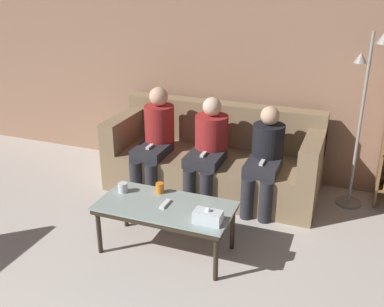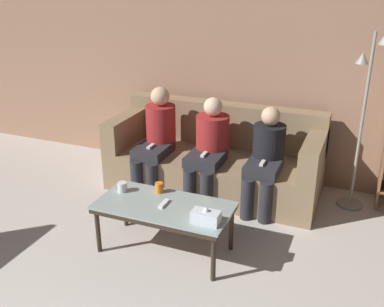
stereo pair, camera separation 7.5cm
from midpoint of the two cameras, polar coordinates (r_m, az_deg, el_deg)
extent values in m
cube|color=#9E755B|center=(5.10, 5.61, 11.41)|extent=(12.00, 0.06, 2.60)
cube|color=#897051|center=(4.90, 3.17, -2.39)|extent=(2.25, 0.90, 0.42)
cube|color=#897051|center=(5.05, 4.58, 3.79)|extent=(2.25, 0.20, 0.48)
cube|color=#897051|center=(5.16, -7.68, 3.25)|extent=(0.18, 0.90, 0.33)
cube|color=#897051|center=(4.56, 15.68, -0.07)|extent=(0.18, 0.90, 0.33)
cube|color=#8C9E99|center=(3.77, -2.96, -6.63)|extent=(1.14, 0.56, 0.02)
cube|color=#2D2319|center=(3.78, -2.95, -7.01)|extent=(1.12, 0.55, 0.04)
cylinder|color=#2D2319|center=(3.95, -11.29, -9.73)|extent=(0.04, 0.04, 0.39)
cylinder|color=#2D2319|center=(3.56, 3.35, -13.27)|extent=(0.04, 0.04, 0.39)
cylinder|color=#2D2319|center=(4.28, -7.96, -6.76)|extent=(0.04, 0.04, 0.39)
cylinder|color=#2D2319|center=(3.92, 5.57, -9.59)|extent=(0.04, 0.04, 0.39)
cylinder|color=silver|center=(4.00, -8.31, -4.23)|extent=(0.08, 0.08, 0.09)
cylinder|color=orange|center=(3.94, -3.65, -4.35)|extent=(0.07, 0.07, 0.09)
cube|color=silver|center=(3.49, 2.39, -8.08)|extent=(0.22, 0.12, 0.10)
sphere|color=white|center=(3.46, 2.40, -7.20)|extent=(0.04, 0.04, 0.04)
cube|color=white|center=(3.76, -2.96, -6.38)|extent=(0.04, 0.15, 0.02)
cylinder|color=gray|center=(4.96, 19.79, -6.04)|extent=(0.26, 0.26, 0.02)
cylinder|color=gray|center=(4.63, 21.18, 3.42)|extent=(0.03, 0.03, 1.75)
cone|color=gray|center=(4.52, 21.29, 11.22)|extent=(0.12, 0.12, 0.10)
cylinder|color=#28282D|center=(4.76, -6.57, -3.30)|extent=(0.13, 0.13, 0.42)
cylinder|color=#28282D|center=(4.69, -4.63, -3.67)|extent=(0.13, 0.13, 0.42)
cube|color=#28282D|center=(4.79, -4.57, 0.36)|extent=(0.32, 0.42, 0.10)
cylinder|color=maroon|center=(4.90, -3.53, 3.34)|extent=(0.32, 0.32, 0.49)
sphere|color=#DBAD89|center=(4.80, -3.63, 7.26)|extent=(0.20, 0.20, 0.20)
cube|color=white|center=(4.73, -4.82, 0.91)|extent=(0.04, 0.12, 0.02)
cylinder|color=#28282D|center=(4.54, 0.16, -4.51)|extent=(0.13, 0.13, 0.42)
cylinder|color=#28282D|center=(4.48, 2.31, -4.89)|extent=(0.13, 0.13, 0.42)
cube|color=#28282D|center=(4.58, 2.18, -0.68)|extent=(0.35, 0.42, 0.10)
cylinder|color=maroon|center=(4.69, 3.08, 2.18)|extent=(0.35, 0.35, 0.45)
sphere|color=beige|center=(4.59, 3.17, 5.94)|extent=(0.19, 0.19, 0.19)
cube|color=white|center=(4.51, 2.02, -0.11)|extent=(0.04, 0.12, 0.02)
cylinder|color=#28282D|center=(4.39, 7.52, -5.73)|extent=(0.13, 0.13, 0.42)
cylinder|color=#28282D|center=(4.35, 9.82, -6.12)|extent=(0.13, 0.13, 0.42)
cube|color=#28282D|center=(4.43, 9.49, -1.78)|extent=(0.32, 0.40, 0.10)
cylinder|color=black|center=(4.55, 10.20, 1.02)|extent=(0.32, 0.32, 0.42)
sphere|color=#DBAD89|center=(4.45, 10.47, 4.68)|extent=(0.19, 0.19, 0.19)
cube|color=white|center=(4.37, 9.42, -1.21)|extent=(0.04, 0.12, 0.02)
camera|label=1|loc=(0.04, -89.49, 0.21)|focal=42.00mm
camera|label=2|loc=(0.04, 90.51, -0.21)|focal=42.00mm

